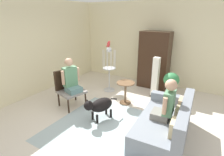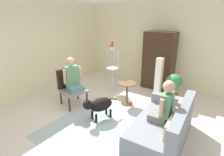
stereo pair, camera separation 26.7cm
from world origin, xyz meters
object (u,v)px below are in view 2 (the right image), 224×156
(round_end_table, at_px, (127,91))
(potted_plant, at_px, (174,86))
(bird_cage_stand, at_px, (112,69))
(couch, at_px, (164,126))
(person_on_couch, at_px, (165,105))
(dog, at_px, (99,105))
(parrot, at_px, (112,44))
(armchair, at_px, (71,85))
(person_on_armchair, at_px, (73,77))
(armoire_cabinet, at_px, (159,61))
(column_lamp, at_px, (158,79))

(round_end_table, bearing_deg, potted_plant, 36.61)
(bird_cage_stand, height_order, potted_plant, bird_cage_stand)
(couch, bearing_deg, person_on_couch, -132.91)
(person_on_couch, height_order, potted_plant, person_on_couch)
(round_end_table, height_order, dog, round_end_table)
(person_on_couch, relative_size, dog, 0.97)
(parrot, bearing_deg, round_end_table, -31.77)
(potted_plant, bearing_deg, armchair, -144.88)
(person_on_couch, relative_size, person_on_armchair, 0.95)
(person_on_armchair, distance_m, round_end_table, 1.53)
(bird_cage_stand, bearing_deg, potted_plant, 6.54)
(armchair, relative_size, person_on_couch, 1.16)
(person_on_armchair, distance_m, parrot, 1.65)
(dog, distance_m, parrot, 2.13)
(bird_cage_stand, xyz_separation_m, armoire_cabinet, (1.12, 1.10, 0.20))
(round_end_table, xyz_separation_m, bird_cage_stand, (-0.88, 0.55, 0.35))
(person_on_armchair, height_order, potted_plant, person_on_armchair)
(couch, distance_m, parrot, 2.98)
(couch, relative_size, dog, 2.03)
(person_on_couch, relative_size, potted_plant, 0.99)
(armoire_cabinet, bearing_deg, column_lamp, -67.76)
(round_end_table, distance_m, parrot, 1.55)
(person_on_armchair, distance_m, column_lamp, 2.47)
(dog, bearing_deg, column_lamp, 70.40)
(potted_plant, relative_size, column_lamp, 0.70)
(parrot, height_order, column_lamp, parrot)
(parrot, distance_m, potted_plant, 2.20)
(armchair, xyz_separation_m, parrot, (0.40, 1.43, 0.97))
(bird_cage_stand, bearing_deg, column_lamp, 12.29)
(round_end_table, xyz_separation_m, potted_plant, (1.04, 0.77, 0.13))
(column_lamp, bearing_deg, armchair, -136.84)
(dog, bearing_deg, person_on_couch, 5.06)
(potted_plant, bearing_deg, parrot, -173.51)
(parrot, relative_size, armoire_cabinet, 0.10)
(round_end_table, bearing_deg, dog, -97.03)
(person_on_couch, xyz_separation_m, parrot, (-2.26, 1.49, 0.76))
(armoire_cabinet, bearing_deg, couch, -65.60)
(person_on_couch, distance_m, round_end_table, 1.69)
(person_on_armchair, relative_size, parrot, 4.69)
(armchair, xyz_separation_m, armoire_cabinet, (1.53, 2.52, 0.38))
(armoire_cabinet, bearing_deg, person_on_armchair, -118.30)
(armoire_cabinet, bearing_deg, person_on_couch, -66.49)
(armchair, xyz_separation_m, bird_cage_stand, (0.42, 1.43, 0.18))
(column_lamp, bearing_deg, person_on_couch, -65.94)
(person_on_couch, bearing_deg, armchair, 178.68)
(couch, xyz_separation_m, parrot, (-2.29, 1.45, 1.24))
(bird_cage_stand, bearing_deg, person_on_couch, -33.57)
(armchair, height_order, bird_cage_stand, bird_cage_stand)
(couch, height_order, bird_cage_stand, bird_cage_stand)
(armoire_cabinet, bearing_deg, dog, -97.70)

